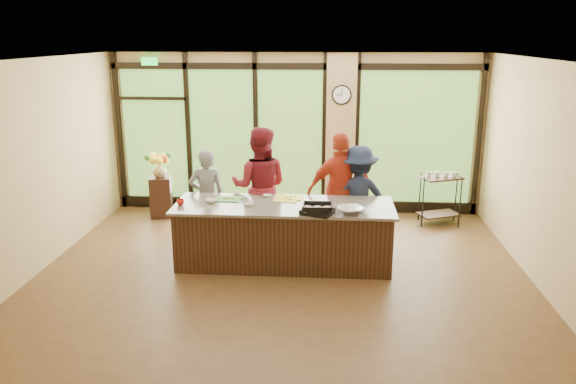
% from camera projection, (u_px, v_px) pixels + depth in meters
% --- Properties ---
extents(floor, '(7.00, 7.00, 0.00)m').
position_uv_depth(floor, '(282.00, 271.00, 8.14)').
color(floor, '#4D311B').
rests_on(floor, ground).
extents(ceiling, '(7.00, 7.00, 0.00)m').
position_uv_depth(ceiling, '(282.00, 59.00, 7.33)').
color(ceiling, white).
rests_on(ceiling, back_wall).
extents(back_wall, '(7.00, 0.00, 7.00)m').
position_uv_depth(back_wall, '(295.00, 134.00, 10.61)').
color(back_wall, tan).
rests_on(back_wall, floor).
extents(left_wall, '(0.00, 6.00, 6.00)m').
position_uv_depth(left_wall, '(37.00, 166.00, 7.98)').
color(left_wall, tan).
rests_on(left_wall, floor).
extents(right_wall, '(0.00, 6.00, 6.00)m').
position_uv_depth(right_wall, '(543.00, 175.00, 7.48)').
color(right_wall, tan).
rests_on(right_wall, floor).
extents(window_wall, '(6.90, 0.12, 3.00)m').
position_uv_depth(window_wall, '(304.00, 140.00, 10.59)').
color(window_wall, tan).
rests_on(window_wall, floor).
extents(island_base, '(3.10, 1.00, 0.88)m').
position_uv_depth(island_base, '(284.00, 235.00, 8.31)').
color(island_base, '#321C10').
rests_on(island_base, floor).
extents(countertop, '(3.20, 1.10, 0.04)m').
position_uv_depth(countertop, '(284.00, 206.00, 8.18)').
color(countertop, gray).
rests_on(countertop, island_base).
extents(wall_clock, '(0.36, 0.04, 0.36)m').
position_uv_depth(wall_clock, '(342.00, 95.00, 10.22)').
color(wall_clock, black).
rests_on(wall_clock, window_wall).
extents(cook_left, '(0.64, 0.50, 1.57)m').
position_uv_depth(cook_left, '(207.00, 197.00, 9.05)').
color(cook_left, slate).
rests_on(cook_left, floor).
extents(cook_midleft, '(0.96, 0.76, 1.92)m').
position_uv_depth(cook_midleft, '(260.00, 187.00, 8.98)').
color(cook_midleft, maroon).
rests_on(cook_midleft, floor).
extents(cook_midright, '(1.16, 0.68, 1.85)m').
position_uv_depth(cook_midright, '(341.00, 191.00, 8.85)').
color(cook_midright, '#B1311B').
rests_on(cook_midright, floor).
extents(cook_right, '(1.10, 0.68, 1.65)m').
position_uv_depth(cook_right, '(358.00, 197.00, 8.87)').
color(cook_right, '#1B223C').
rests_on(cook_right, floor).
extents(roasting_pan, '(0.51, 0.45, 0.07)m').
position_uv_depth(roasting_pan, '(317.00, 211.00, 7.74)').
color(roasting_pan, black).
rests_on(roasting_pan, countertop).
extents(mixing_bowl, '(0.46, 0.46, 0.09)m').
position_uv_depth(mixing_bowl, '(351.00, 210.00, 7.78)').
color(mixing_bowl, silver).
rests_on(mixing_bowl, countertop).
extents(cutting_board_left, '(0.43, 0.33, 0.01)m').
position_uv_depth(cutting_board_left, '(228.00, 199.00, 8.43)').
color(cutting_board_left, '#3E9235').
rests_on(cutting_board_left, countertop).
extents(cutting_board_center, '(0.44, 0.34, 0.01)m').
position_uv_depth(cutting_board_center, '(288.00, 197.00, 8.53)').
color(cutting_board_center, yellow).
rests_on(cutting_board_center, countertop).
extents(cutting_board_right, '(0.39, 0.31, 0.01)m').
position_uv_depth(cutting_board_right, '(286.00, 200.00, 8.41)').
color(cutting_board_right, yellow).
rests_on(cutting_board_right, countertop).
extents(prep_bowl_near, '(0.18, 0.18, 0.05)m').
position_uv_depth(prep_bowl_near, '(211.00, 201.00, 8.28)').
color(prep_bowl_near, silver).
rests_on(prep_bowl_near, countertop).
extents(prep_bowl_mid, '(0.15, 0.15, 0.04)m').
position_uv_depth(prep_bowl_mid, '(249.00, 205.00, 8.10)').
color(prep_bowl_mid, silver).
rests_on(prep_bowl_mid, countertop).
extents(prep_bowl_far, '(0.16, 0.16, 0.03)m').
position_uv_depth(prep_bowl_far, '(267.00, 196.00, 8.57)').
color(prep_bowl_far, silver).
rests_on(prep_bowl_far, countertop).
extents(red_ramekin, '(0.12, 0.12, 0.09)m').
position_uv_depth(red_ramekin, '(180.00, 202.00, 8.14)').
color(red_ramekin, '#AF1A11').
rests_on(red_ramekin, countertop).
extents(flower_stand, '(0.44, 0.44, 0.77)m').
position_uv_depth(flower_stand, '(161.00, 197.00, 10.48)').
color(flower_stand, '#321C10').
rests_on(flower_stand, floor).
extents(flower_vase, '(0.35, 0.35, 0.27)m').
position_uv_depth(flower_vase, '(160.00, 170.00, 10.34)').
color(flower_vase, '#967952').
rests_on(flower_vase, flower_stand).
extents(bar_cart, '(0.81, 0.64, 0.97)m').
position_uv_depth(bar_cart, '(440.00, 193.00, 10.02)').
color(bar_cart, '#321C10').
rests_on(bar_cart, floor).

